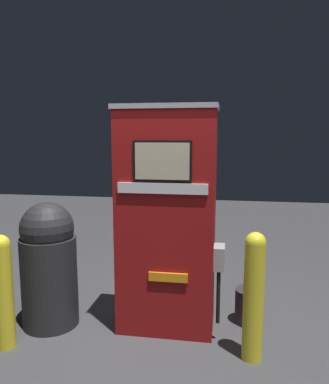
# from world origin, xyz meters

# --- Properties ---
(ground_plane) EXTENTS (14.00, 14.00, 0.00)m
(ground_plane) POSITION_xyz_m (0.00, 0.00, 0.00)
(ground_plane) COLOR #38383A
(gas_pump) EXTENTS (0.93, 0.45, 1.94)m
(gas_pump) POSITION_xyz_m (0.00, 0.20, 0.97)
(gas_pump) COLOR maroon
(gas_pump) RESTS_ON ground_plane
(safety_bollard) EXTENTS (0.15, 0.15, 1.00)m
(safety_bollard) POSITION_xyz_m (0.72, -0.16, 0.53)
(safety_bollard) COLOR yellow
(safety_bollard) RESTS_ON ground_plane
(trash_bin) EXTENTS (0.49, 0.49, 1.12)m
(trash_bin) POSITION_xyz_m (-1.04, 0.09, 0.57)
(trash_bin) COLOR #232326
(trash_bin) RESTS_ON ground_plane
(safety_bollard_far) EXTENTS (0.16, 0.16, 0.93)m
(safety_bollard_far) POSITION_xyz_m (-1.23, -0.32, 0.49)
(safety_bollard_far) COLOR yellow
(safety_bollard_far) RESTS_ON ground_plane
(squeegee_bucket) EXTENTS (0.25, 0.25, 0.70)m
(squeegee_bucket) POSITION_xyz_m (0.73, 0.41, 0.16)
(squeegee_bucket) COLOR #262628
(squeegee_bucket) RESTS_ON ground_plane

